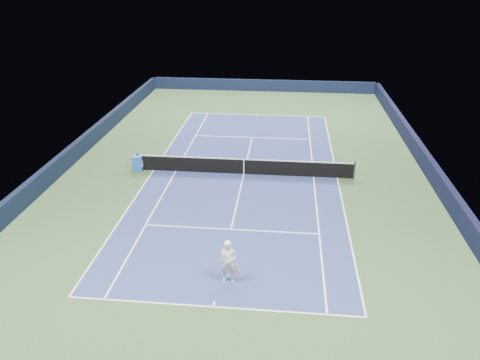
# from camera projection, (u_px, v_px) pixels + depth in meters

# --- Properties ---
(ground) EXTENTS (40.00, 40.00, 0.00)m
(ground) POSITION_uv_depth(u_px,v_px,m) (244.00, 174.00, 27.76)
(ground) COLOR #2F4C29
(ground) RESTS_ON ground
(wall_far) EXTENTS (22.00, 0.35, 1.10)m
(wall_far) POSITION_uv_depth(u_px,v_px,m) (263.00, 85.00, 45.40)
(wall_far) COLOR black
(wall_far) RESTS_ON ground
(wall_right) EXTENTS (0.35, 40.00, 1.10)m
(wall_right) POSITION_uv_depth(u_px,v_px,m) (433.00, 173.00, 26.54)
(wall_right) COLOR black
(wall_right) RESTS_ON ground
(wall_left) EXTENTS (0.35, 40.00, 1.10)m
(wall_left) POSITION_uv_depth(u_px,v_px,m) (67.00, 158.00, 28.53)
(wall_left) COLOR black
(wall_left) RESTS_ON ground
(court_surface) EXTENTS (10.97, 23.77, 0.01)m
(court_surface) POSITION_uv_depth(u_px,v_px,m) (244.00, 174.00, 27.76)
(court_surface) COLOR navy
(court_surface) RESTS_ON ground
(baseline_far) EXTENTS (10.97, 0.08, 0.00)m
(baseline_far) POSITION_uv_depth(u_px,v_px,m) (257.00, 115.00, 38.48)
(baseline_far) COLOR white
(baseline_far) RESTS_ON ground
(baseline_near) EXTENTS (10.97, 0.08, 0.00)m
(baseline_near) POSITION_uv_depth(u_px,v_px,m) (213.00, 307.00, 17.05)
(baseline_near) COLOR white
(baseline_near) RESTS_ON ground
(sideline_doubles_right) EXTENTS (0.08, 23.77, 0.00)m
(sideline_doubles_right) POSITION_uv_depth(u_px,v_px,m) (337.00, 178.00, 27.26)
(sideline_doubles_right) COLOR white
(sideline_doubles_right) RESTS_ON ground
(sideline_doubles_left) EXTENTS (0.08, 23.77, 0.00)m
(sideline_doubles_left) POSITION_uv_depth(u_px,v_px,m) (154.00, 170.00, 28.26)
(sideline_doubles_left) COLOR white
(sideline_doubles_left) RESTS_ON ground
(sideline_singles_right) EXTENTS (0.08, 23.77, 0.00)m
(sideline_singles_right) POSITION_uv_depth(u_px,v_px,m) (314.00, 177.00, 27.38)
(sideline_singles_right) COLOR white
(sideline_singles_right) RESTS_ON ground
(sideline_singles_left) EXTENTS (0.08, 23.77, 0.00)m
(sideline_singles_left) POSITION_uv_depth(u_px,v_px,m) (176.00, 171.00, 28.14)
(sideline_singles_left) COLOR white
(sideline_singles_left) RESTS_ON ground
(service_line_far) EXTENTS (8.23, 0.08, 0.00)m
(service_line_far) POSITION_uv_depth(u_px,v_px,m) (252.00, 137.00, 33.53)
(service_line_far) COLOR white
(service_line_far) RESTS_ON ground
(service_line_near) EXTENTS (8.23, 0.08, 0.00)m
(service_line_near) POSITION_uv_depth(u_px,v_px,m) (231.00, 229.00, 21.99)
(service_line_near) COLOR white
(service_line_near) RESTS_ON ground
(center_service_line) EXTENTS (0.08, 12.80, 0.00)m
(center_service_line) POSITION_uv_depth(u_px,v_px,m) (244.00, 174.00, 27.76)
(center_service_line) COLOR white
(center_service_line) RESTS_ON ground
(center_mark_far) EXTENTS (0.08, 0.30, 0.00)m
(center_mark_far) POSITION_uv_depth(u_px,v_px,m) (257.00, 115.00, 38.34)
(center_mark_far) COLOR white
(center_mark_far) RESTS_ON ground
(center_mark_near) EXTENTS (0.08, 0.30, 0.00)m
(center_mark_near) POSITION_uv_depth(u_px,v_px,m) (214.00, 304.00, 17.18)
(center_mark_near) COLOR white
(center_mark_near) RESTS_ON ground
(tennis_net) EXTENTS (12.90, 0.10, 1.07)m
(tennis_net) POSITION_uv_depth(u_px,v_px,m) (244.00, 166.00, 27.55)
(tennis_net) COLOR black
(tennis_net) RESTS_ON ground
(sponsor_cube) EXTENTS (0.60, 0.56, 0.93)m
(sponsor_cube) POSITION_uv_depth(u_px,v_px,m) (138.00, 163.00, 28.07)
(sponsor_cube) COLOR blue
(sponsor_cube) RESTS_ON ground
(tennis_player) EXTENTS (0.83, 1.29, 1.93)m
(tennis_player) POSITION_uv_depth(u_px,v_px,m) (228.00, 262.00, 18.07)
(tennis_player) COLOR white
(tennis_player) RESTS_ON ground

